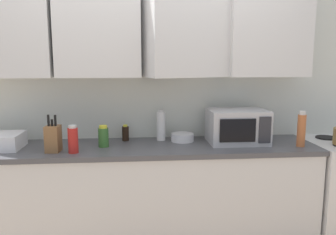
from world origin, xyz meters
The scene contains 10 objects.
wall_back_with_cabinets centered at (0.00, -0.07, 1.58)m, with size 3.68×0.53×2.60m.
counter_run centered at (0.00, -0.30, 0.45)m, with size 2.81×0.63×0.90m.
microwave centered at (0.78, -0.26, 1.04)m, with size 0.48×0.37×0.28m.
knife_block centered at (-0.69, -0.43, 1.00)m, with size 0.11×0.13×0.29m.
bottle_soy_dark centered at (-0.16, -0.11, 0.96)m, with size 0.06×0.06×0.14m.
bottle_green_oil centered at (-0.32, -0.31, 0.98)m, with size 0.08×0.08×0.17m.
bottle_red_sauce centered at (-0.53, -0.48, 1.00)m, with size 0.07×0.07×0.21m.
bottle_white_jar centered at (0.15, -0.12, 1.03)m, with size 0.07×0.07×0.27m.
bottle_spice_jar centered at (1.26, -0.44, 1.04)m, with size 0.07×0.07×0.29m.
bowl_ceramic_small centered at (0.33, -0.18, 0.93)m, with size 0.19×0.19×0.07m, color silver.
Camera 1 is at (-0.05, -3.04, 1.58)m, focal length 36.90 mm.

